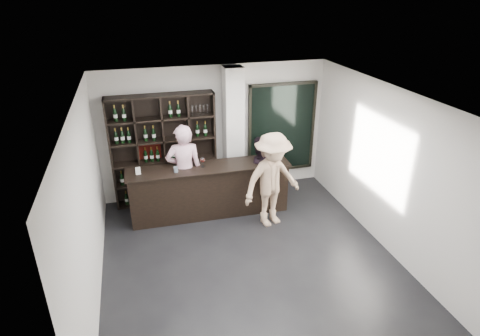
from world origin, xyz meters
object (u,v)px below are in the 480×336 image
object	(u,v)px
wine_shelf	(164,150)
taster_black	(258,171)
taster_pink	(185,171)
customer	(272,180)
tasting_counter	(210,190)

from	to	relation	value
wine_shelf	taster_black	distance (m)	2.05
wine_shelf	taster_pink	bearing A→B (deg)	-65.96
taster_pink	customer	world-z (taller)	taster_pink
wine_shelf	customer	distance (m)	2.44
wine_shelf	taster_black	size ratio (longest dim) A/B	1.52
tasting_counter	taster_black	world-z (taller)	taster_black
wine_shelf	taster_pink	size ratio (longest dim) A/B	1.22
tasting_counter	customer	distance (m)	1.37
tasting_counter	taster_black	distance (m)	1.11
wine_shelf	customer	xyz separation A→B (m)	(1.90, -1.52, -0.24)
wine_shelf	taster_pink	world-z (taller)	wine_shelf
taster_pink	taster_black	bearing A→B (deg)	-175.61
taster_pink	customer	distance (m)	1.77
taster_pink	taster_black	distance (m)	1.57
taster_black	customer	bearing A→B (deg)	94.81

